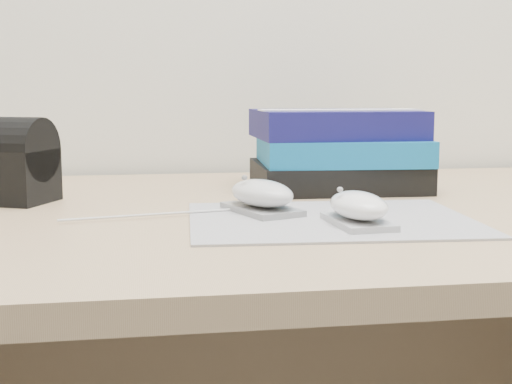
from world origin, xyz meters
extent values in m
cube|color=tan|center=(0.00, 1.58, 0.71)|extent=(1.60, 0.80, 0.03)
cube|color=tan|center=(0.00, 1.96, 0.35)|extent=(1.52, 0.03, 0.35)
cube|color=gray|center=(0.01, 1.47, 0.73)|extent=(0.35, 0.28, 0.00)
cube|color=gray|center=(-0.07, 1.53, 0.74)|extent=(0.10, 0.13, 0.01)
ellipsoid|color=silver|center=(-0.07, 1.53, 0.76)|extent=(0.10, 0.13, 0.03)
ellipsoid|color=gray|center=(-0.09, 1.53, 0.78)|extent=(0.01, 0.01, 0.01)
cube|color=#ADADB0|center=(0.03, 1.43, 0.74)|extent=(0.07, 0.11, 0.01)
ellipsoid|color=white|center=(0.03, 1.43, 0.76)|extent=(0.07, 0.11, 0.03)
ellipsoid|color=#9A9A9D|center=(0.01, 1.43, 0.77)|extent=(0.01, 0.01, 0.01)
cylinder|color=silver|center=(-0.20, 1.52, 0.73)|extent=(0.23, 0.05, 0.00)
cube|color=black|center=(0.09, 1.74, 0.75)|extent=(0.26, 0.21, 0.04)
cube|color=#0F6CAB|center=(0.09, 1.73, 0.79)|extent=(0.26, 0.21, 0.04)
cube|color=#141254|center=(0.09, 1.74, 0.83)|extent=(0.25, 0.20, 0.04)
cube|color=white|center=(0.09, 1.72, 0.86)|extent=(0.25, 0.05, 0.00)
cube|color=black|center=(-0.41, 1.68, 0.77)|extent=(0.15, 0.13, 0.07)
cylinder|color=black|center=(-0.41, 1.68, 0.80)|extent=(0.15, 0.13, 0.09)
camera|label=1|loc=(-0.21, 0.65, 0.89)|focal=50.00mm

